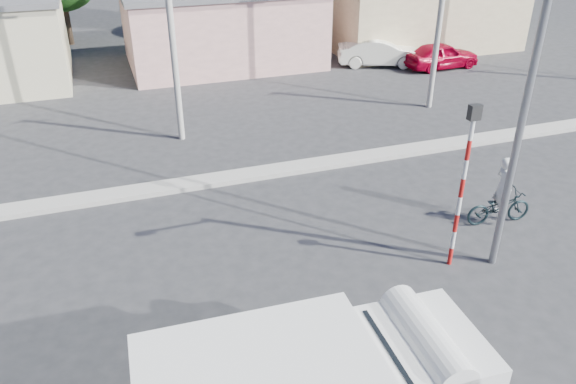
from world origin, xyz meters
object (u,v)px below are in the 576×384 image
object	(u,v)px
car_cream	(379,52)
streetlight	(525,78)
cyclist	(501,196)
traffic_pole	(464,175)
car_red	(442,55)
bicycle	(499,207)

from	to	relation	value
car_cream	streetlight	xyz separation A→B (m)	(-5.72, -17.39, 4.23)
cyclist	traffic_pole	xyz separation A→B (m)	(-2.45, -1.33, 1.70)
cyclist	car_cream	xyz separation A→B (m)	(4.20, 15.76, -0.16)
cyclist	car_cream	distance (m)	16.31
cyclist	car_red	xyz separation A→B (m)	(7.14, 14.24, -0.20)
cyclist	car_cream	world-z (taller)	cyclist
car_cream	car_red	xyz separation A→B (m)	(2.94, -1.52, -0.04)
streetlight	car_red	bearing A→B (deg)	61.39
bicycle	traffic_pole	distance (m)	3.48
bicycle	streetlight	size ratio (longest dim) A/B	0.22
streetlight	cyclist	bearing A→B (deg)	47.04
bicycle	traffic_pole	world-z (taller)	traffic_pole
cyclist	streetlight	world-z (taller)	streetlight
bicycle	car_red	bearing A→B (deg)	-20.56
car_red	traffic_pole	distance (m)	18.39
bicycle	cyclist	bearing A→B (deg)	0.00
bicycle	car_cream	xyz separation A→B (m)	(4.20, 15.76, 0.22)
bicycle	traffic_pole	xyz separation A→B (m)	(-2.45, -1.33, 2.08)
cyclist	traffic_pole	bearing A→B (deg)	124.47
bicycle	cyclist	xyz separation A→B (m)	(0.00, 0.00, 0.38)
car_cream	streetlight	distance (m)	18.79
bicycle	car_cream	bearing A→B (deg)	-8.88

